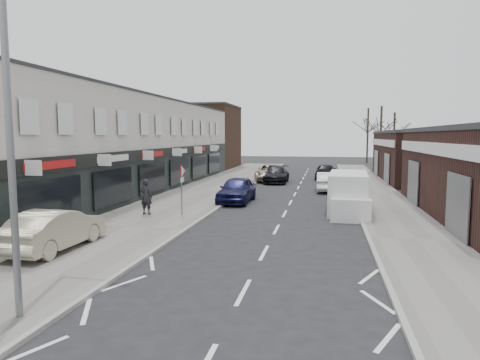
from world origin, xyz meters
The scene contains 19 objects.
ground centered at (0.00, 0.00, 0.00)m, with size 160.00×160.00×0.00m, color black.
pavement_left centered at (-6.75, 22.00, 0.06)m, with size 5.50×64.00×0.12m, color slate.
pavement_right centered at (5.75, 22.00, 0.06)m, with size 3.50×64.00×0.12m, color slate.
shop_terrace_left centered at (-13.50, 19.50, 3.55)m, with size 8.00×41.00×7.10m, color silver.
brick_block_far centered at (-13.50, 45.00, 4.00)m, with size 8.00×10.00×8.00m, color #422B1C.
right_unit_far centered at (12.50, 34.00, 2.25)m, with size 10.00×16.00×4.50m, color #371E19.
tree_far_a centered at (9.00, 48.00, 0.00)m, with size 3.60×3.60×8.00m, color #382D26, non-canonical shape.
tree_far_b centered at (11.50, 54.00, 0.00)m, with size 3.60×3.60×7.50m, color #382D26, non-canonical shape.
tree_far_c centered at (8.50, 60.00, 0.00)m, with size 3.60×3.60×8.50m, color #382D26, non-canonical shape.
street_lamp centered at (-4.53, -0.80, 4.62)m, with size 2.23×0.22×8.00m.
warning_sign centered at (-5.16, 12.00, 2.20)m, with size 0.12×0.80×2.70m.
white_van centered at (3.40, 14.99, 1.05)m, with size 2.26×5.78×2.21m.
sedan_on_pavement centered at (-7.45, 4.57, 0.86)m, with size 1.57×4.52×1.49m, color #AEA88B.
pedestrian centered at (-7.06, 11.76, 1.06)m, with size 0.69×0.45×1.88m, color black.
parked_car_left_a centered at (-3.40, 17.50, 0.81)m, with size 1.92×4.76×1.62m, color #12143A.
parked_car_left_b centered at (-2.20, 29.54, 0.73)m, with size 2.04×5.03×1.46m, color black.
parked_car_left_c centered at (-2.95, 30.93, 0.79)m, with size 2.62×5.68×1.58m, color #A99D87.
parked_car_right_a centered at (2.29, 24.24, 0.74)m, with size 1.56×4.48×1.47m, color white.
parked_car_right_b centered at (2.20, 33.39, 0.79)m, with size 1.87×4.66×1.59m, color black.
Camera 1 is at (2.11, -9.06, 4.24)m, focal length 32.00 mm.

